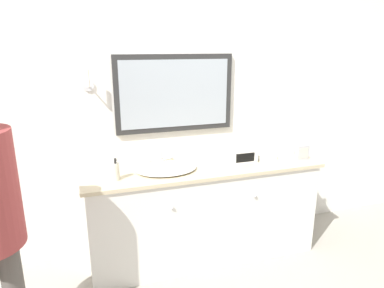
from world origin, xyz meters
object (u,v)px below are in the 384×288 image
(picture_frame, at_px, (303,153))
(appliance_box, at_px, (242,155))
(soap_bottle, at_px, (116,171))
(sink_basin, at_px, (166,168))

(picture_frame, bearing_deg, appliance_box, 167.43)
(soap_bottle, bearing_deg, sink_basin, 12.18)
(appliance_box, bearing_deg, picture_frame, -12.57)
(appliance_box, bearing_deg, sink_basin, -179.29)
(sink_basin, bearing_deg, picture_frame, -5.28)
(sink_basin, bearing_deg, soap_bottle, -167.82)
(sink_basin, distance_m, appliance_box, 0.70)
(soap_bottle, relative_size, appliance_box, 0.72)
(sink_basin, bearing_deg, appliance_box, 0.71)
(soap_bottle, distance_m, picture_frame, 1.68)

